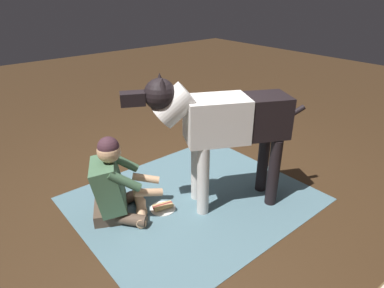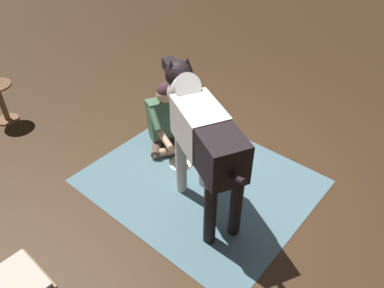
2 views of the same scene
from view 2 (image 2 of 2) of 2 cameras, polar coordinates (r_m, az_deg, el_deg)
The scene contains 6 objects.
ground_plane at distance 4.26m, azimuth 3.02°, elevation -4.72°, with size 15.93×15.93×0.00m, color #3B2817.
area_rug at distance 4.18m, azimuth 1.22°, elevation -5.55°, with size 2.27×1.91×0.01m, color slate.
person_sitting_on_floor at distance 4.50m, azimuth -3.79°, elevation 3.54°, with size 0.72×0.63×0.83m.
large_dog at distance 3.42m, azimuth 1.50°, elevation 1.67°, with size 1.55×0.90×1.34m.
hot_dog_on_plate at distance 4.37m, azimuth -1.73°, elevation -2.87°, with size 0.25×0.25×0.06m.
round_side_table at distance 5.49m, azimuth -26.74°, elevation 5.94°, with size 0.37×0.37×0.54m.
Camera 2 is at (-1.83, 2.50, 2.92)m, focal length 35.57 mm.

